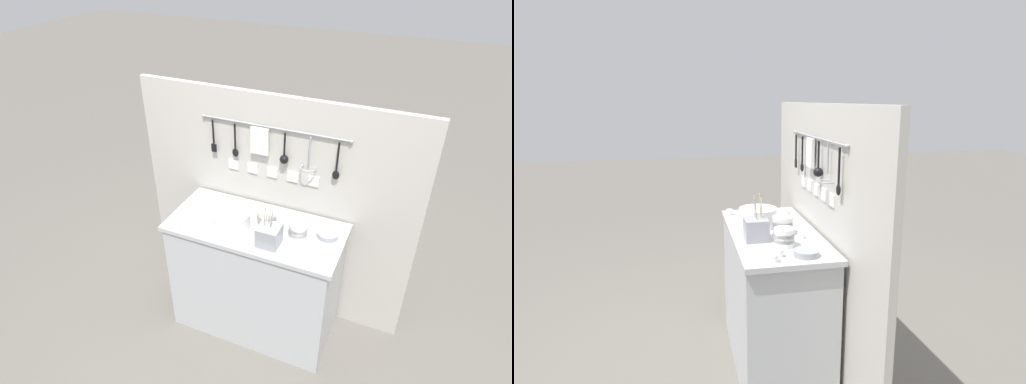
% 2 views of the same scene
% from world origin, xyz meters
% --- Properties ---
extents(ground_plane, '(20.00, 20.00, 0.00)m').
position_xyz_m(ground_plane, '(0.00, 0.00, 0.00)').
color(ground_plane, '#666059').
extents(counter, '(1.12, 0.52, 0.87)m').
position_xyz_m(counter, '(0.00, 0.00, 0.44)').
color(counter, '#B7BABC').
rests_on(counter, ground).
extents(back_wall, '(1.92, 0.11, 1.64)m').
position_xyz_m(back_wall, '(0.00, 0.29, 0.82)').
color(back_wall, '#BCB7AD').
rests_on(back_wall, ground).
extents(bowl_stack_tall_left, '(0.12, 0.12, 0.11)m').
position_xyz_m(bowl_stack_tall_left, '(0.06, 0.04, 0.93)').
color(bowl_stack_tall_left, white).
rests_on(bowl_stack_tall_left, counter).
extents(bowl_stack_wide_centre, '(0.11, 0.11, 0.10)m').
position_xyz_m(bowl_stack_wide_centre, '(0.28, 0.00, 0.93)').
color(bowl_stack_wide_centre, white).
rests_on(bowl_stack_wide_centre, counter).
extents(plate_stack, '(0.24, 0.24, 0.11)m').
position_xyz_m(plate_stack, '(-0.14, -0.07, 0.93)').
color(plate_stack, white).
rests_on(plate_stack, counter).
extents(steel_mixing_bowl, '(0.13, 0.13, 0.03)m').
position_xyz_m(steel_mixing_bowl, '(0.44, 0.08, 0.89)').
color(steel_mixing_bowl, '#93969E').
rests_on(steel_mixing_bowl, counter).
extents(cutlery_caddy, '(0.13, 0.13, 0.27)m').
position_xyz_m(cutlery_caddy, '(0.14, -0.13, 0.94)').
color(cutlery_caddy, '#93969E').
rests_on(cutlery_caddy, counter).
extents(cup_front_right, '(0.04, 0.04, 0.04)m').
position_xyz_m(cup_front_right, '(-0.34, 0.04, 0.89)').
color(cup_front_right, white).
rests_on(cup_front_right, counter).
extents(cup_back_left, '(0.04, 0.04, 0.04)m').
position_xyz_m(cup_back_left, '(-0.45, -0.04, 0.89)').
color(cup_back_left, white).
rests_on(cup_back_left, counter).
extents(cup_beside_plates, '(0.04, 0.04, 0.04)m').
position_xyz_m(cup_beside_plates, '(0.43, -0.06, 0.89)').
color(cup_beside_plates, white).
rests_on(cup_beside_plates, counter).
extents(cup_by_caddy, '(0.04, 0.04, 0.04)m').
position_xyz_m(cup_by_caddy, '(-0.21, 0.08, 0.89)').
color(cup_by_caddy, white).
rests_on(cup_by_caddy, counter).
extents(cup_edge_near, '(0.04, 0.04, 0.04)m').
position_xyz_m(cup_edge_near, '(0.17, 0.13, 0.89)').
color(cup_edge_near, white).
rests_on(cup_edge_near, counter).
extents(cup_centre, '(0.04, 0.04, 0.04)m').
position_xyz_m(cup_centre, '(-0.37, 0.17, 0.89)').
color(cup_centre, white).
rests_on(cup_centre, counter).
extents(cup_back_right, '(0.04, 0.04, 0.04)m').
position_xyz_m(cup_back_right, '(-0.44, -0.22, 0.89)').
color(cup_back_right, white).
rests_on(cup_back_right, counter).
extents(cup_front_left, '(0.04, 0.04, 0.04)m').
position_xyz_m(cup_front_left, '(0.49, -0.10, 0.89)').
color(cup_front_left, white).
rests_on(cup_front_left, counter).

